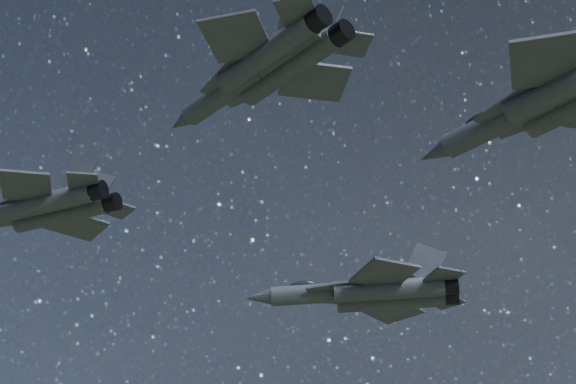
% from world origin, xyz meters
% --- Properties ---
extents(jet_lead, '(17.95, 12.76, 4.57)m').
position_xyz_m(jet_lead, '(-21.82, -1.32, 158.71)').
color(jet_lead, '#30333C').
extents(jet_left, '(20.24, 13.70, 5.09)m').
position_xyz_m(jet_left, '(-0.74, 19.31, 155.69)').
color(jet_left, '#30333C').
extents(jet_right, '(15.19, 10.02, 3.89)m').
position_xyz_m(jet_right, '(5.60, -15.57, 154.27)').
color(jet_right, '#30333C').
extents(jet_slot, '(19.85, 13.18, 5.05)m').
position_xyz_m(jet_slot, '(20.15, -1.86, 156.93)').
color(jet_slot, '#30333C').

